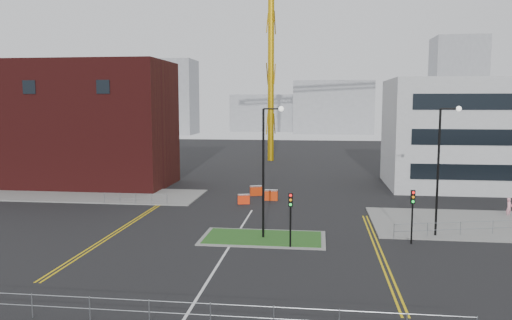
{
  "coord_description": "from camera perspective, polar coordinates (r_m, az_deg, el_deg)",
  "views": [
    {
      "loc": [
        5.72,
        -25.62,
        9.42
      ],
      "look_at": [
        0.95,
        12.37,
        5.0
      ],
      "focal_mm": 35.0,
      "sensor_mm": 36.0,
      "label": 1
    }
  ],
  "objects": [
    {
      "name": "ground",
      "position": [
        27.89,
        -5.25,
        -13.19
      ],
      "size": [
        200.0,
        200.0,
        0.0
      ],
      "primitive_type": "plane",
      "color": "black",
      "rests_on": "ground"
    },
    {
      "name": "pavement_left",
      "position": [
        54.92,
        -20.93,
        -3.67
      ],
      "size": [
        28.0,
        8.0,
        0.12
      ],
      "primitive_type": "cube",
      "color": "slate",
      "rests_on": "ground"
    },
    {
      "name": "island_kerb",
      "position": [
        35.1,
        0.83,
        -8.92
      ],
      "size": [
        8.6,
        4.6,
        0.08
      ],
      "primitive_type": "cube",
      "color": "slate",
      "rests_on": "ground"
    },
    {
      "name": "grass_island",
      "position": [
        35.09,
        0.83,
        -8.88
      ],
      "size": [
        8.0,
        4.0,
        0.12
      ],
      "primitive_type": "cube",
      "color": "#204E1A",
      "rests_on": "ground"
    },
    {
      "name": "brick_building",
      "position": [
        60.87,
        -21.02,
        3.73
      ],
      "size": [
        24.2,
        10.07,
        14.24
      ],
      "color": "#491312",
      "rests_on": "ground"
    },
    {
      "name": "office_block",
      "position": [
        61.15,
        26.56,
        2.69
      ],
      "size": [
        25.0,
        12.2,
        12.0
      ],
      "color": "silver",
      "rests_on": "ground"
    },
    {
      "name": "streetlamp_island",
      "position": [
        34.04,
        1.21,
        -0.18
      ],
      "size": [
        1.46,
        0.36,
        9.18
      ],
      "color": "black",
      "rests_on": "ground"
    },
    {
      "name": "streetlamp_right_near",
      "position": [
        36.83,
        20.46,
        -0.08
      ],
      "size": [
        1.46,
        0.36,
        9.18
      ],
      "color": "black",
      "rests_on": "ground"
    },
    {
      "name": "traffic_light_island",
      "position": [
        32.38,
        3.97,
        -5.65
      ],
      "size": [
        0.28,
        0.33,
        3.65
      ],
      "color": "black",
      "rests_on": "ground"
    },
    {
      "name": "traffic_light_right",
      "position": [
        34.86,
        17.46,
        -5.06
      ],
      "size": [
        0.28,
        0.33,
        3.65
      ],
      "color": "black",
      "rests_on": "ground"
    },
    {
      "name": "railing_front",
      "position": [
        22.18,
        -8.73,
        -16.41
      ],
      "size": [
        24.05,
        0.05,
        1.1
      ],
      "color": "gray",
      "rests_on": "ground"
    },
    {
      "name": "railing_left",
      "position": [
        47.51,
        -13.61,
        -4.12
      ],
      "size": [
        6.05,
        0.05,
        1.1
      ],
      "color": "gray",
      "rests_on": "ground"
    },
    {
      "name": "centre_line",
      "position": [
        29.73,
        -4.4,
        -11.9
      ],
      "size": [
        0.15,
        30.0,
        0.01
      ],
      "primitive_type": "cube",
      "color": "silver",
      "rests_on": "ground"
    },
    {
      "name": "yellow_left_a",
      "position": [
        39.67,
        -14.97,
        -7.37
      ],
      "size": [
        0.12,
        24.0,
        0.01
      ],
      "primitive_type": "cube",
      "color": "gold",
      "rests_on": "ground"
    },
    {
      "name": "yellow_left_b",
      "position": [
        39.56,
        -14.57,
        -7.4
      ],
      "size": [
        0.12,
        24.0,
        0.01
      ],
      "primitive_type": "cube",
      "color": "gold",
      "rests_on": "ground"
    },
    {
      "name": "yellow_right_a",
      "position": [
        33.2,
        13.61,
        -10.08
      ],
      "size": [
        0.12,
        20.0,
        0.01
      ],
      "primitive_type": "cube",
      "color": "gold",
      "rests_on": "ground"
    },
    {
      "name": "yellow_right_b",
      "position": [
        33.24,
        14.13,
        -10.07
      ],
      "size": [
        0.12,
        20.0,
        0.01
      ],
      "primitive_type": "cube",
      "color": "gold",
      "rests_on": "ground"
    },
    {
      "name": "skyline_a",
      "position": [
        152.63,
        -10.34,
        7.07
      ],
      "size": [
        18.0,
        12.0,
        22.0
      ],
      "primitive_type": "cube",
      "color": "gray",
      "rests_on": "ground"
    },
    {
      "name": "skyline_b",
      "position": [
        155.68,
        8.79,
        5.99
      ],
      "size": [
        24.0,
        12.0,
        16.0
      ],
      "primitive_type": "cube",
      "color": "gray",
      "rests_on": "ground"
    },
    {
      "name": "skyline_c",
      "position": [
        155.72,
        21.99,
        7.8
      ],
      "size": [
        14.0,
        12.0,
        28.0
      ],
      "primitive_type": "cube",
      "color": "gray",
      "rests_on": "ground"
    },
    {
      "name": "skyline_d",
      "position": [
        166.22,
        2.44,
        5.4
      ],
      "size": [
        30.0,
        12.0,
        12.0
      ],
      "primitive_type": "cube",
      "color": "gray",
      "rests_on": "ground"
    },
    {
      "name": "pedestrian",
      "position": [
        46.26,
        26.95,
        -4.86
      ],
      "size": [
        0.7,
        0.69,
        1.63
      ],
      "primitive_type": "imported",
      "rotation": [
        0.0,
        0.0,
        0.75
      ],
      "color": "pink",
      "rests_on": "ground"
    },
    {
      "name": "barrier_left",
      "position": [
        46.65,
        -1.42,
        -4.44
      ],
      "size": [
        1.16,
        0.65,
        0.93
      ],
      "color": "#FF340E",
      "rests_on": "ground"
    },
    {
      "name": "barrier_mid",
      "position": [
        50.79,
        -0.0,
        -3.47
      ],
      "size": [
        1.27,
        0.76,
        1.01
      ],
      "color": "red",
      "rests_on": "ground"
    },
    {
      "name": "barrier_right",
      "position": [
        48.33,
        1.76,
        -3.98
      ],
      "size": [
        1.25,
        0.45,
        1.04
      ],
      "color": "red",
      "rests_on": "ground"
    }
  ]
}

